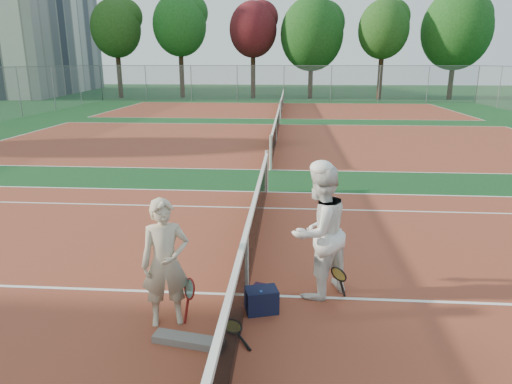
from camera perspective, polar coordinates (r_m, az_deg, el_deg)
ground at (r=6.79m, az=-1.14°, el=-12.77°), size 130.00×130.00×0.00m
court_main at (r=6.79m, az=-1.15°, el=-12.75°), size 23.77×10.97×0.01m
court_far_a at (r=19.71m, az=2.53°, el=6.38°), size 23.77×10.97×0.01m
court_far_b at (r=33.09m, az=3.27°, el=10.23°), size 23.77×10.97×0.01m
net_main at (r=6.56m, az=-1.17°, el=-8.86°), size 0.10×10.98×1.02m
net_far_a at (r=19.63m, az=2.54°, el=7.84°), size 0.10×10.98×1.02m
net_far_b at (r=33.05m, az=3.28°, el=11.11°), size 0.10×10.98×1.02m
fence_back at (r=39.97m, az=3.50°, el=13.35°), size 32.00×0.06×3.00m
apartment_block at (r=57.68m, az=-26.97°, el=18.49°), size 12.96×23.18×15.00m
player_a at (r=5.89m, az=-11.26°, el=-8.70°), size 0.70×0.56×1.67m
player_b at (r=6.48m, az=7.89°, el=-4.98°), size 1.18×1.17×1.93m
racket_red at (r=6.10m, az=-8.25°, el=-13.28°), size 0.29×0.30×0.59m
racket_black_held at (r=6.58m, az=10.23°, el=-11.29°), size 0.39×0.40×0.55m
racket_spare at (r=5.96m, az=-2.96°, el=-16.63°), size 0.56×0.65×0.11m
sports_bag_navy at (r=6.31m, az=0.70°, el=-13.39°), size 0.49×0.40×0.33m
sports_bag_purple at (r=6.60m, az=0.80°, el=-12.54°), size 0.32×0.26×0.22m
net_cover_canvas at (r=5.80m, az=-8.39°, el=-17.91°), size 0.90×0.36×0.09m
water_bottle at (r=6.27m, az=0.63°, el=-13.81°), size 0.09×0.09×0.30m
tree_back_0 at (r=46.22m, az=-17.12°, el=18.91°), size 4.52×4.52×8.85m
tree_back_1 at (r=45.23m, az=-9.52°, el=19.86°), size 4.91×4.91×9.39m
tree_back_maroon at (r=44.20m, az=-0.37°, el=19.60°), size 4.35×4.35×8.65m
tree_back_3 at (r=44.00m, az=7.00°, el=18.99°), size 5.70×5.70×9.01m
tree_back_4 at (r=43.70m, az=15.64°, el=18.95°), size 4.39×4.39×8.56m
tree_back_5 at (r=46.04m, az=23.79°, el=18.06°), size 6.05×6.05×9.51m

